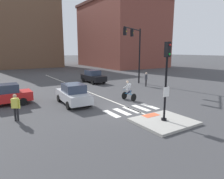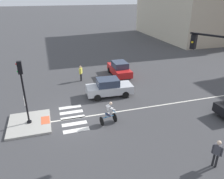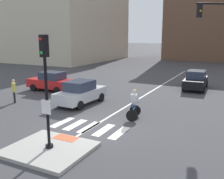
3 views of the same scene
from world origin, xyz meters
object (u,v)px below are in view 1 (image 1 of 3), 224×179
(car_silver_westbound_near, at_px, (73,94))
(pedestrian_waiting_far_side, at_px, (146,78))
(traffic_light_mast, at_px, (135,46))
(cyclist, at_px, (128,90))
(signal_pole, at_px, (166,74))
(car_black_eastbound_far, at_px, (93,77))
(car_red_cross_left, at_px, (4,95))
(pedestrian_at_curb_left, at_px, (16,105))

(car_silver_westbound_near, xyz_separation_m, pedestrian_waiting_far_side, (10.22, 2.95, 0.17))
(traffic_light_mast, relative_size, car_silver_westbound_near, 1.63)
(car_silver_westbound_near, relative_size, cyclist, 2.49)
(signal_pole, bearing_deg, cyclist, 74.70)
(car_black_eastbound_far, relative_size, car_silver_westbound_near, 0.99)
(car_silver_westbound_near, bearing_deg, car_black_eastbound_far, 54.63)
(cyclist, bearing_deg, car_silver_westbound_near, 163.89)
(car_black_eastbound_far, height_order, car_red_cross_left, same)
(car_red_cross_left, xyz_separation_m, pedestrian_waiting_far_side, (14.90, 0.38, 0.17))
(pedestrian_at_curb_left, relative_size, pedestrian_waiting_far_side, 1.00)
(car_black_eastbound_far, bearing_deg, pedestrian_at_curb_left, -134.99)
(pedestrian_waiting_far_side, bearing_deg, car_black_eastbound_far, 124.40)
(traffic_light_mast, relative_size, cyclist, 4.06)
(signal_pole, xyz_separation_m, pedestrian_waiting_far_side, (7.28, 9.73, -1.89))
(pedestrian_at_curb_left, bearing_deg, cyclist, 3.44)
(car_silver_westbound_near, height_order, cyclist, cyclist)
(pedestrian_at_curb_left, bearing_deg, pedestrian_waiting_far_side, 18.10)
(pedestrian_at_curb_left, distance_m, pedestrian_waiting_far_side, 15.34)
(car_black_eastbound_far, xyz_separation_m, cyclist, (-1.79, -10.06, 0.06))
(car_red_cross_left, bearing_deg, pedestrian_waiting_far_side, 1.48)
(cyclist, relative_size, pedestrian_waiting_far_side, 1.01)
(car_black_eastbound_far, xyz_separation_m, pedestrian_at_curb_left, (-10.59, -10.59, 0.17))
(car_silver_westbound_near, relative_size, car_red_cross_left, 1.02)
(car_silver_westbound_near, bearing_deg, cyclist, -16.11)
(pedestrian_at_curb_left, bearing_deg, signal_pole, -34.22)
(car_black_eastbound_far, relative_size, pedestrian_at_curb_left, 2.49)
(cyclist, bearing_deg, signal_pole, -105.30)
(car_black_eastbound_far, height_order, pedestrian_waiting_far_side, pedestrian_waiting_far_side)
(pedestrian_waiting_far_side, bearing_deg, car_red_cross_left, -178.52)
(traffic_light_mast, distance_m, car_red_cross_left, 15.08)
(signal_pole, distance_m, pedestrian_waiting_far_side, 12.30)
(traffic_light_mast, xyz_separation_m, car_black_eastbound_far, (-3.53, 4.29, -3.91))
(car_black_eastbound_far, xyz_separation_m, car_silver_westbound_near, (-6.23, -8.78, 0.00))
(traffic_light_mast, height_order, car_red_cross_left, traffic_light_mast)
(signal_pole, relative_size, pedestrian_waiting_far_side, 2.71)
(signal_pole, relative_size, cyclist, 2.69)
(traffic_light_mast, xyz_separation_m, car_silver_westbound_near, (-9.76, -4.49, -3.91))
(cyclist, height_order, pedestrian_at_curb_left, cyclist)
(cyclist, bearing_deg, car_red_cross_left, 157.11)
(car_red_cross_left, bearing_deg, car_black_eastbound_far, 29.65)
(signal_pole, bearing_deg, car_black_eastbound_far, 78.05)
(car_silver_westbound_near, relative_size, pedestrian_waiting_far_side, 2.50)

